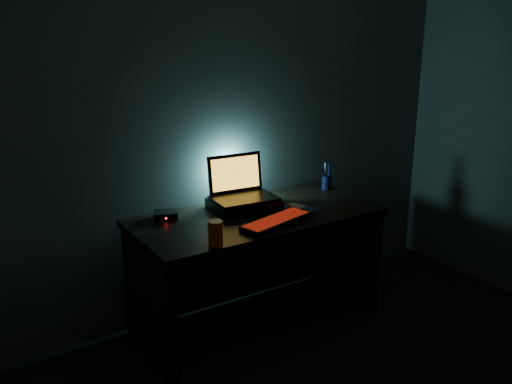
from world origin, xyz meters
TOP-DOWN VIEW (x-y plane):
  - room at (0.00, 0.00)m, footprint 3.50×4.00m
  - desk at (0.00, 1.67)m, footprint 1.50×0.70m
  - riser at (-0.02, 1.74)m, footprint 0.43×0.34m
  - laptop at (-0.01, 1.79)m, footprint 0.40×0.32m
  - keyboard at (0.01, 1.42)m, footprint 0.49×0.26m
  - mousepad at (0.24, 1.54)m, footprint 0.27×0.25m
  - mouse at (0.24, 1.54)m, footprint 0.09×0.11m
  - pen_cup at (0.68, 1.80)m, footprint 0.07×0.07m
  - juice_glass at (-0.44, 1.33)m, footprint 0.08×0.08m
  - router at (-0.50, 1.84)m, footprint 0.16×0.15m

SIDE VIEW (x-z plane):
  - desk at x=0.00m, z-range 0.12..0.87m
  - mousepad at x=0.24m, z-range 0.75..0.75m
  - keyboard at x=0.01m, z-range 0.75..0.78m
  - mouse at x=0.24m, z-range 0.75..0.78m
  - router at x=-0.50m, z-range 0.75..0.79m
  - riser at x=-0.02m, z-range 0.75..0.81m
  - pen_cup at x=0.68m, z-range 0.75..0.84m
  - juice_glass at x=-0.44m, z-range 0.75..0.88m
  - laptop at x=-0.01m, z-range 0.74..1.00m
  - room at x=0.00m, z-range 0.00..2.50m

